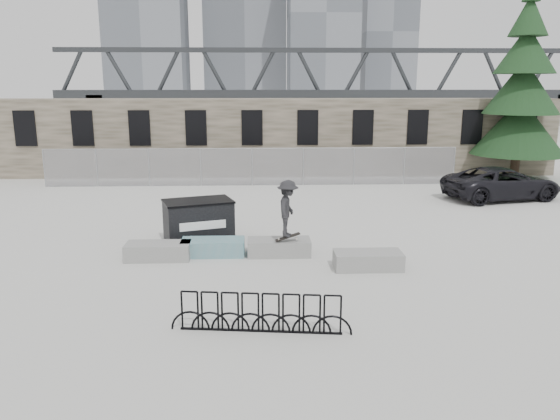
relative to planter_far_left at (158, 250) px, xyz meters
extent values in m
plane|color=beige|center=(2.83, 0.11, -0.28)|extent=(120.00, 120.00, 0.00)
cube|color=brown|center=(2.83, 16.36, 1.97)|extent=(36.00, 2.50, 4.50)
cube|color=black|center=(-9.97, 15.09, 2.62)|extent=(1.20, 0.12, 2.00)
cube|color=black|center=(-6.77, 15.09, 2.62)|extent=(1.20, 0.12, 2.00)
cube|color=black|center=(-3.57, 15.09, 2.62)|extent=(1.20, 0.12, 2.00)
cube|color=black|center=(-0.37, 15.09, 2.62)|extent=(1.20, 0.12, 2.00)
cube|color=black|center=(2.83, 15.09, 2.62)|extent=(1.20, 0.12, 2.00)
cube|color=black|center=(6.03, 15.09, 2.62)|extent=(1.20, 0.12, 2.00)
cube|color=black|center=(9.23, 15.09, 2.62)|extent=(1.20, 0.12, 2.00)
cube|color=black|center=(12.43, 15.09, 2.62)|extent=(1.20, 0.12, 2.00)
cube|color=black|center=(15.63, 15.09, 2.62)|extent=(1.20, 0.12, 2.00)
cube|color=black|center=(18.83, 15.09, 2.62)|extent=(1.20, 0.12, 2.00)
cylinder|color=gray|center=(-8.17, 12.61, 0.72)|extent=(0.06, 0.06, 2.00)
cylinder|color=gray|center=(-5.42, 12.61, 0.72)|extent=(0.06, 0.06, 2.00)
cylinder|color=gray|center=(-2.67, 12.61, 0.72)|extent=(0.06, 0.06, 2.00)
cylinder|color=gray|center=(0.08, 12.61, 0.72)|extent=(0.06, 0.06, 2.00)
cylinder|color=gray|center=(2.83, 12.61, 0.72)|extent=(0.06, 0.06, 2.00)
cylinder|color=gray|center=(5.58, 12.61, 0.72)|extent=(0.06, 0.06, 2.00)
cylinder|color=gray|center=(8.33, 12.61, 0.72)|extent=(0.06, 0.06, 2.00)
cylinder|color=gray|center=(11.08, 12.61, 0.72)|extent=(0.06, 0.06, 2.00)
cylinder|color=gray|center=(13.83, 12.61, 0.72)|extent=(0.06, 0.06, 2.00)
cube|color=#99999E|center=(2.83, 12.61, 0.72)|extent=(22.00, 0.02, 2.00)
cylinder|color=gray|center=(2.83, 12.61, 1.72)|extent=(22.00, 0.04, 0.04)
cube|color=gray|center=(0.00, 0.00, -0.02)|extent=(2.00, 0.90, 0.51)
cube|color=#2D471E|center=(0.00, 0.00, 0.17)|extent=(1.76, 0.66, 0.10)
cube|color=teal|center=(1.68, 0.35, -0.02)|extent=(2.00, 0.90, 0.51)
cube|color=#2D471E|center=(1.68, 0.35, 0.17)|extent=(1.76, 0.66, 0.10)
cube|color=gray|center=(3.80, 0.26, -0.02)|extent=(2.00, 0.90, 0.51)
cube|color=#2D471E|center=(3.80, 0.26, 0.17)|extent=(1.76, 0.66, 0.10)
cube|color=gray|center=(6.38, -1.17, -0.02)|extent=(2.00, 0.90, 0.51)
cube|color=#2D471E|center=(6.38, -1.17, 0.17)|extent=(1.76, 0.66, 0.10)
cube|color=black|center=(1.09, 1.75, 0.44)|extent=(2.53, 1.97, 1.44)
cube|color=black|center=(1.09, 1.75, 1.19)|extent=(2.60, 2.04, 0.07)
cube|color=white|center=(1.31, 1.10, 0.50)|extent=(1.48, 0.51, 0.28)
cube|color=black|center=(3.17, -5.29, -0.26)|extent=(3.58, 0.47, 0.04)
torus|color=black|center=(1.61, -5.11, 0.17)|extent=(0.89, 0.15, 0.89)
torus|color=black|center=(2.05, -5.16, 0.17)|extent=(0.89, 0.15, 0.89)
torus|color=black|center=(2.50, -5.22, 0.17)|extent=(0.89, 0.15, 0.89)
torus|color=black|center=(2.95, -5.27, 0.17)|extent=(0.89, 0.15, 0.89)
torus|color=black|center=(3.40, -5.32, 0.17)|extent=(0.89, 0.15, 0.89)
torus|color=black|center=(3.84, -5.37, 0.17)|extent=(0.89, 0.15, 0.89)
torus|color=black|center=(4.29, -5.42, 0.17)|extent=(0.89, 0.15, 0.89)
torus|color=black|center=(4.74, -5.47, 0.17)|extent=(0.89, 0.15, 0.89)
cylinder|color=#38281E|center=(17.98, 14.20, 0.97)|extent=(0.50, 0.50, 2.49)
cone|color=black|center=(17.98, 14.20, 2.72)|extent=(5.17, 5.17, 3.20)
cone|color=black|center=(17.98, 14.20, 4.92)|extent=(4.16, 4.16, 3.00)
cone|color=black|center=(17.98, 14.20, 6.92)|extent=(3.34, 3.34, 2.60)
cone|color=black|center=(17.98, 14.20, 8.72)|extent=(2.10, 2.10, 2.20)
cube|color=slate|center=(14.83, 85.11, 16.72)|extent=(12.00, 12.00, 34.00)
cube|color=slate|center=(28.83, 95.11, 14.72)|extent=(10.00, 10.00, 30.00)
cube|color=#2D3033|center=(12.83, 55.11, 3.72)|extent=(70.00, 3.00, 1.20)
cube|color=#2D3033|center=(12.83, 55.11, 9.22)|extent=(70.00, 0.60, 0.60)
cube|color=gray|center=(-17.17, 55.11, 1.72)|extent=(2.00, 3.00, 4.00)
cube|color=gray|center=(42.83, 55.11, 1.72)|extent=(2.00, 3.00, 4.00)
imported|color=black|center=(14.69, 8.51, 0.49)|extent=(5.93, 3.63, 1.53)
imported|color=#232325|center=(4.06, 0.03, 1.30)|extent=(0.89, 1.27, 1.78)
cube|color=black|center=(4.06, 0.03, 0.38)|extent=(0.80, 0.31, 0.24)
cylinder|color=beige|center=(3.78, -0.04, 0.33)|extent=(0.06, 0.03, 0.06)
cylinder|color=beige|center=(3.78, 0.10, 0.33)|extent=(0.06, 0.03, 0.06)
cylinder|color=beige|center=(4.34, -0.04, 0.33)|extent=(0.06, 0.03, 0.06)
cylinder|color=beige|center=(4.34, 0.10, 0.33)|extent=(0.06, 0.03, 0.06)
camera|label=1|loc=(3.14, -16.45, 5.08)|focal=35.00mm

